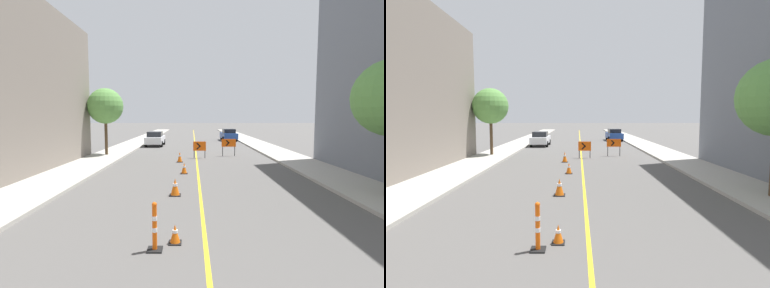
% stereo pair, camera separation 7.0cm
% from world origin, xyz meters
% --- Properties ---
extents(lane_stripe, '(0.12, 73.38, 0.01)m').
position_xyz_m(lane_stripe, '(0.00, 36.69, 0.00)').
color(lane_stripe, gold).
rests_on(lane_stripe, ground_plane).
extents(sidewalk_left, '(2.95, 73.38, 0.15)m').
position_xyz_m(sidewalk_left, '(-7.22, 36.69, 0.07)').
color(sidewalk_left, '#ADA89E').
rests_on(sidewalk_left, ground_plane).
extents(sidewalk_right, '(2.95, 73.38, 0.15)m').
position_xyz_m(sidewalk_right, '(7.22, 36.69, 0.07)').
color(sidewalk_right, '#ADA89E').
rests_on(sidewalk_right, ground_plane).
extents(traffic_cone_second, '(0.33, 0.33, 0.49)m').
position_xyz_m(traffic_cone_second, '(-0.78, 9.33, 0.24)').
color(traffic_cone_second, black).
rests_on(traffic_cone_second, ground_plane).
extents(traffic_cone_third, '(0.47, 0.47, 0.71)m').
position_xyz_m(traffic_cone_third, '(-1.04, 14.03, 0.35)').
color(traffic_cone_third, black).
rests_on(traffic_cone_third, ground_plane).
extents(traffic_cone_fourth, '(0.40, 0.40, 0.63)m').
position_xyz_m(traffic_cone_fourth, '(-0.80, 18.77, 0.31)').
color(traffic_cone_fourth, black).
rests_on(traffic_cone_fourth, ground_plane).
extents(traffic_cone_fifth, '(0.43, 0.43, 0.75)m').
position_xyz_m(traffic_cone_fifth, '(-1.22, 23.08, 0.37)').
color(traffic_cone_fifth, black).
rests_on(traffic_cone_fifth, ground_plane).
extents(delineator_post_front, '(0.37, 0.37, 1.21)m').
position_xyz_m(delineator_post_front, '(-1.26, 8.92, 0.52)').
color(delineator_post_front, black).
rests_on(delineator_post_front, ground_plane).
extents(arrow_barricade_primary, '(1.00, 0.10, 1.31)m').
position_xyz_m(arrow_barricade_primary, '(0.25, 25.18, 0.89)').
color(arrow_barricade_primary, '#EF560C').
rests_on(arrow_barricade_primary, ground_plane).
extents(arrow_barricade_secondary, '(1.18, 0.12, 1.41)m').
position_xyz_m(arrow_barricade_secondary, '(2.68, 26.35, 1.03)').
color(arrow_barricade_secondary, '#EF560C').
rests_on(arrow_barricade_secondary, ground_plane).
extents(parked_car_curb_near, '(1.94, 4.32, 1.59)m').
position_xyz_m(parked_car_curb_near, '(-4.43, 34.95, 0.80)').
color(parked_car_curb_near, silver).
rests_on(parked_car_curb_near, ground_plane).
extents(parked_car_curb_mid, '(2.01, 4.38, 1.59)m').
position_xyz_m(parked_car_curb_mid, '(4.60, 42.16, 0.80)').
color(parked_car_curb_mid, navy).
rests_on(parked_car_curb_mid, ground_plane).
extents(street_tree_left_near, '(2.86, 2.86, 5.39)m').
position_xyz_m(street_tree_left_near, '(-7.37, 26.25, 4.08)').
color(street_tree_left_near, '#4C3823').
rests_on(street_tree_left_near, sidewalk_left).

